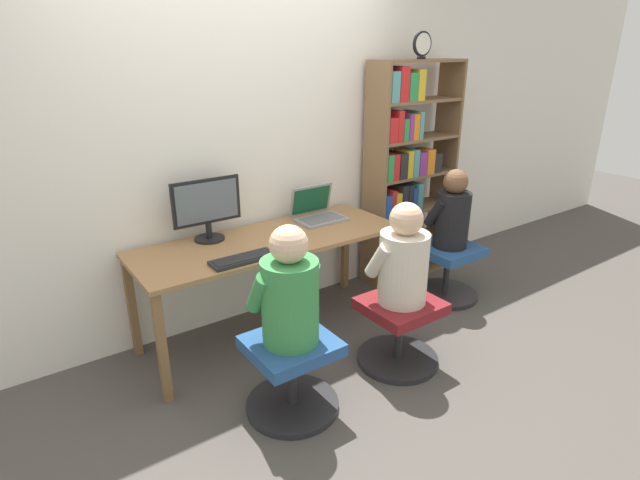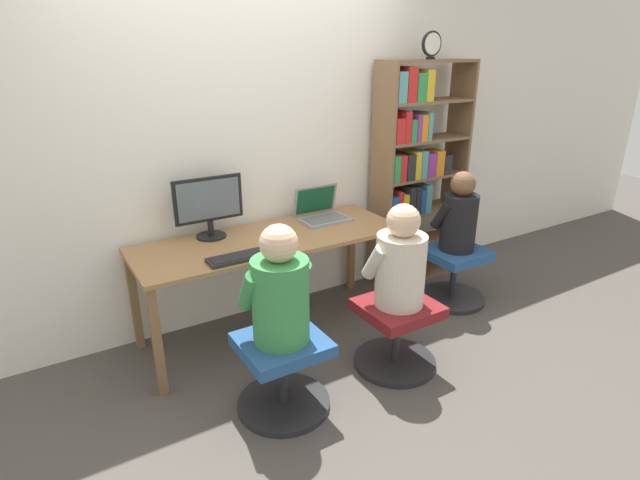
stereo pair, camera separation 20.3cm
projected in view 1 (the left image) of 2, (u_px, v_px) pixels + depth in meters
The scene contains 15 objects.
ground_plane at pixel (298, 354), 3.36m from camera, with size 14.00×14.00×0.00m, color #4C4742.
wall_back at pixel (238, 145), 3.45m from camera, with size 10.00×0.05×2.60m.
desk at pixel (270, 248), 3.38m from camera, with size 1.83×0.67×0.73m.
desktop_monitor at pixel (207, 208), 3.25m from camera, with size 0.47×0.20×0.42m.
laptop at pixel (318, 213), 3.71m from camera, with size 0.36×0.28×0.24m.
keyboard at pixel (243, 259), 2.99m from camera, with size 0.40×0.14×0.03m.
computer_mouse_by_keyboard at pixel (280, 247), 3.17m from camera, with size 0.06×0.10×0.03m.
office_chair_left at pixel (292, 372), 2.77m from camera, with size 0.53×0.53×0.45m.
office_chair_right at pixel (399, 329), 3.20m from camera, with size 0.53×0.53×0.45m.
person_at_monitor at pixel (289, 293), 2.60m from camera, with size 0.38×0.32×0.66m.
person_at_laptop at pixel (403, 260), 3.03m from camera, with size 0.37×0.32×0.64m.
bookshelf at pixel (403, 176), 4.16m from camera, with size 0.85×0.28×1.84m.
desk_clock at pixel (422, 44), 3.77m from camera, with size 0.18×0.03×0.20m.
office_chair_side at pixel (447, 269), 4.06m from camera, with size 0.53×0.53×0.45m.
person_near_shelf at pixel (452, 213), 3.89m from camera, with size 0.33×0.29×0.62m.
Camera 1 is at (-1.53, -2.42, 1.92)m, focal length 28.00 mm.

